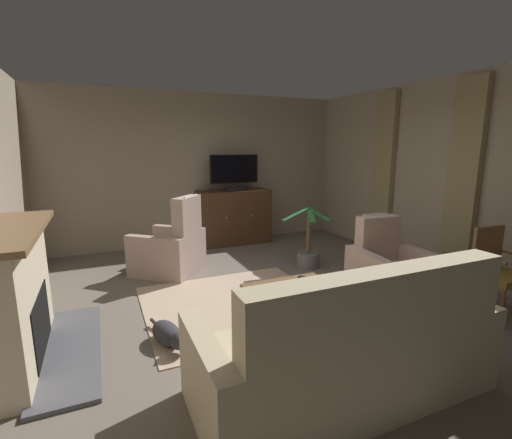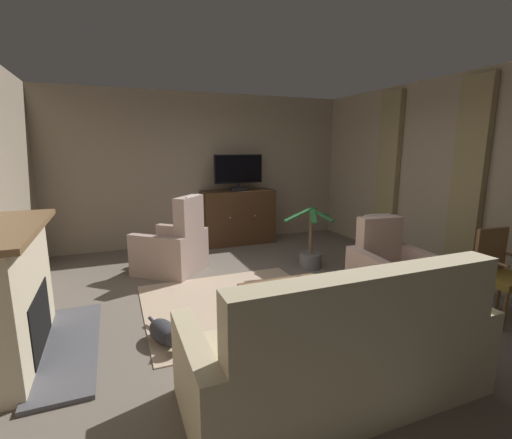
{
  "view_description": "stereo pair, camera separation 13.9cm",
  "coord_description": "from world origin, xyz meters",
  "px_view_note": "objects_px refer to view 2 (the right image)",
  "views": [
    {
      "loc": [
        -1.76,
        -3.75,
        1.82
      ],
      "look_at": [
        -0.04,
        0.17,
        0.96
      ],
      "focal_mm": 25.17,
      "sensor_mm": 36.0,
      "label": 1
    },
    {
      "loc": [
        -1.63,
        -3.81,
        1.82
      ],
      "look_at": [
        -0.04,
        0.17,
        0.96
      ],
      "focal_mm": 25.17,
      "sensor_mm": 36.0,
      "label": 2
    }
  ],
  "objects_px": {
    "television": "(238,172)",
    "armchair_by_fireplace": "(174,249)",
    "cat": "(165,333)",
    "tv_remote": "(303,279)",
    "folded_newspaper": "(286,288)",
    "potted_plant_tall_palm_by_window": "(310,253)",
    "tv_cabinet": "(238,218)",
    "side_chair_tucked_against_wall": "(500,272)",
    "sofa_floral": "(341,355)",
    "fireplace": "(10,297)",
    "armchair_angled_to_table": "(392,277)",
    "coffee_table": "(286,292)"
  },
  "relations": [
    {
      "from": "television",
      "to": "armchair_by_fireplace",
      "type": "distance_m",
      "value": 2.1
    },
    {
      "from": "cat",
      "to": "tv_remote",
      "type": "bearing_deg",
      "value": -3.21
    },
    {
      "from": "television",
      "to": "folded_newspaper",
      "type": "xyz_separation_m",
      "value": [
        -0.69,
        -3.38,
        -0.92
      ]
    },
    {
      "from": "potted_plant_tall_palm_by_window",
      "to": "folded_newspaper",
      "type": "bearing_deg",
      "value": -127.17
    },
    {
      "from": "tv_cabinet",
      "to": "cat",
      "type": "bearing_deg",
      "value": -119.72
    },
    {
      "from": "tv_cabinet",
      "to": "side_chair_tucked_against_wall",
      "type": "bearing_deg",
      "value": -68.28
    },
    {
      "from": "sofa_floral",
      "to": "potted_plant_tall_palm_by_window",
      "type": "relative_size",
      "value": 2.37
    },
    {
      "from": "television",
      "to": "tv_remote",
      "type": "height_order",
      "value": "television"
    },
    {
      "from": "television",
      "to": "potted_plant_tall_palm_by_window",
      "type": "height_order",
      "value": "television"
    },
    {
      "from": "tv_remote",
      "to": "sofa_floral",
      "type": "xyz_separation_m",
      "value": [
        -0.33,
        -1.16,
        -0.12
      ]
    },
    {
      "from": "fireplace",
      "to": "armchair_by_fireplace",
      "type": "distance_m",
      "value": 2.42
    },
    {
      "from": "tv_remote",
      "to": "television",
      "type": "bearing_deg",
      "value": -18.9
    },
    {
      "from": "armchair_by_fireplace",
      "to": "side_chair_tucked_against_wall",
      "type": "height_order",
      "value": "armchair_by_fireplace"
    },
    {
      "from": "tv_cabinet",
      "to": "potted_plant_tall_palm_by_window",
      "type": "height_order",
      "value": "tv_cabinet"
    },
    {
      "from": "armchair_by_fireplace",
      "to": "fireplace",
      "type": "bearing_deg",
      "value": -133.24
    },
    {
      "from": "armchair_angled_to_table",
      "to": "tv_remote",
      "type": "bearing_deg",
      "value": -178.17
    },
    {
      "from": "armchair_angled_to_table",
      "to": "coffee_table",
      "type": "bearing_deg",
      "value": -175.53
    },
    {
      "from": "armchair_by_fireplace",
      "to": "tv_cabinet",
      "type": "bearing_deg",
      "value": 40.19
    },
    {
      "from": "folded_newspaper",
      "to": "sofa_floral",
      "type": "bearing_deg",
      "value": -106.21
    },
    {
      "from": "coffee_table",
      "to": "cat",
      "type": "distance_m",
      "value": 1.22
    },
    {
      "from": "coffee_table",
      "to": "cat",
      "type": "height_order",
      "value": "coffee_table"
    },
    {
      "from": "tv_remote",
      "to": "potted_plant_tall_palm_by_window",
      "type": "relative_size",
      "value": 0.18
    },
    {
      "from": "fireplace",
      "to": "armchair_by_fireplace",
      "type": "relative_size",
      "value": 1.42
    },
    {
      "from": "fireplace",
      "to": "coffee_table",
      "type": "bearing_deg",
      "value": -9.61
    },
    {
      "from": "armchair_angled_to_table",
      "to": "folded_newspaper",
      "type": "bearing_deg",
      "value": -173.2
    },
    {
      "from": "sofa_floral",
      "to": "cat",
      "type": "relative_size",
      "value": 3.05
    },
    {
      "from": "side_chair_tucked_against_wall",
      "to": "armchair_by_fireplace",
      "type": "bearing_deg",
      "value": 137.23
    },
    {
      "from": "sofa_floral",
      "to": "television",
      "type": "bearing_deg",
      "value": 80.33
    },
    {
      "from": "coffee_table",
      "to": "armchair_angled_to_table",
      "type": "height_order",
      "value": "armchair_angled_to_table"
    },
    {
      "from": "coffee_table",
      "to": "potted_plant_tall_palm_by_window",
      "type": "relative_size",
      "value": 0.93
    },
    {
      "from": "cat",
      "to": "armchair_by_fireplace",
      "type": "bearing_deg",
      "value": 78.42
    },
    {
      "from": "folded_newspaper",
      "to": "potted_plant_tall_palm_by_window",
      "type": "height_order",
      "value": "potted_plant_tall_palm_by_window"
    },
    {
      "from": "fireplace",
      "to": "tv_remote",
      "type": "relative_size",
      "value": 9.91
    },
    {
      "from": "coffee_table",
      "to": "cat",
      "type": "xyz_separation_m",
      "value": [
        -1.18,
        0.15,
        -0.28
      ]
    },
    {
      "from": "fireplace",
      "to": "cat",
      "type": "bearing_deg",
      "value": -11.63
    },
    {
      "from": "tv_cabinet",
      "to": "side_chair_tucked_against_wall",
      "type": "xyz_separation_m",
      "value": [
        1.59,
        -3.98,
        0.03
      ]
    },
    {
      "from": "tv_cabinet",
      "to": "armchair_angled_to_table",
      "type": "distance_m",
      "value": 3.36
    },
    {
      "from": "tv_cabinet",
      "to": "tv_remote",
      "type": "height_order",
      "value": "tv_cabinet"
    },
    {
      "from": "television",
      "to": "armchair_angled_to_table",
      "type": "bearing_deg",
      "value": -75.83
    },
    {
      "from": "tv_cabinet",
      "to": "cat",
      "type": "xyz_separation_m",
      "value": [
        -1.83,
        -3.21,
        -0.38
      ]
    },
    {
      "from": "side_chair_tucked_against_wall",
      "to": "potted_plant_tall_palm_by_window",
      "type": "relative_size",
      "value": 1.03
    },
    {
      "from": "coffee_table",
      "to": "armchair_by_fireplace",
      "type": "height_order",
      "value": "armchair_by_fireplace"
    },
    {
      "from": "armchair_by_fireplace",
      "to": "potted_plant_tall_palm_by_window",
      "type": "distance_m",
      "value": 2.06
    },
    {
      "from": "sofa_floral",
      "to": "potted_plant_tall_palm_by_window",
      "type": "height_order",
      "value": "sofa_floral"
    },
    {
      "from": "fireplace",
      "to": "armchair_by_fireplace",
      "type": "height_order",
      "value": "fireplace"
    },
    {
      "from": "tv_remote",
      "to": "armchair_angled_to_table",
      "type": "xyz_separation_m",
      "value": [
        1.22,
        0.04,
        -0.15
      ]
    },
    {
      "from": "fireplace",
      "to": "sofa_floral",
      "type": "relative_size",
      "value": 0.76
    },
    {
      "from": "folded_newspaper",
      "to": "armchair_angled_to_table",
      "type": "height_order",
      "value": "armchair_angled_to_table"
    },
    {
      "from": "sofa_floral",
      "to": "potted_plant_tall_palm_by_window",
      "type": "xyz_separation_m",
      "value": [
        1.3,
        2.64,
        -0.12
      ]
    },
    {
      "from": "coffee_table",
      "to": "sofa_floral",
      "type": "bearing_deg",
      "value": -95.06
    }
  ]
}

